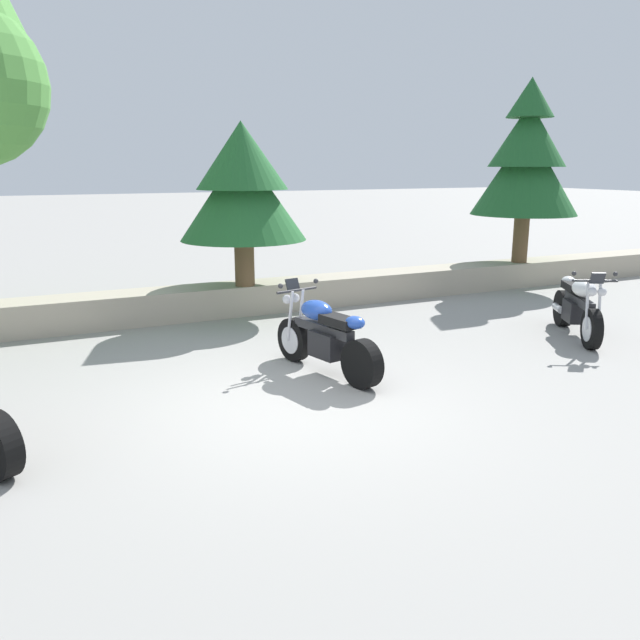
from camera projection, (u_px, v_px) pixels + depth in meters
ground_plane at (288, 405)px, 7.32m from camera, size 120.00×120.00×0.00m
stone_wall at (187, 303)px, 11.47m from camera, size 36.00×0.80×0.55m
motorcycle_blue_centre at (325, 338)px, 8.36m from camera, size 0.82×2.04×1.18m
motorcycle_white_far_right at (578, 308)px, 10.14m from camera, size 1.20×1.87×1.18m
pine_tree_mid_left at (242, 184)px, 11.22m from camera, size 2.27×2.27×2.91m
pine_tree_mid_right at (527, 159)px, 13.94m from camera, size 2.33×2.33×4.01m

